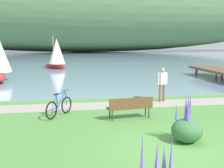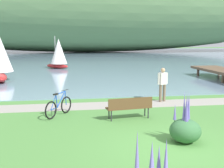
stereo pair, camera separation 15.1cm
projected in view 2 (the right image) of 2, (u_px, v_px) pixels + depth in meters
The scene contains 9 objects.
ground_plane at pixel (171, 147), 8.36m from camera, with size 200.00×200.00×0.00m, color #518E42.
bay_water at pixel (83, 56), 54.43m from camera, with size 180.00×80.00×0.04m, color #7A99B2.
distant_hillside at pixel (87, 4), 67.94m from camera, with size 117.44×28.00×22.76m, color #567A4C.
shoreline_path at pixel (130, 104), 13.77m from camera, with size 60.00×1.50×0.01m, color #A39E93.
park_bench_near_camera at pixel (129, 106), 11.18m from camera, with size 1.85×0.72×0.88m.
bicycle_leaning_near_bench at pixel (59, 106), 11.67m from camera, with size 1.05×1.50×1.01m.
person_at_shoreline at pixel (163, 82), 14.26m from camera, with size 0.58×0.34×1.71m.
echium_bush_beside_closest at pixel (185, 129), 8.67m from camera, with size 0.96×0.96×1.59m.
sailboat_mid_bay at pixel (59, 53), 30.13m from camera, with size 2.79×2.65×3.42m.
Camera 2 is at (-2.95, -7.61, 3.11)m, focal length 45.86 mm.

